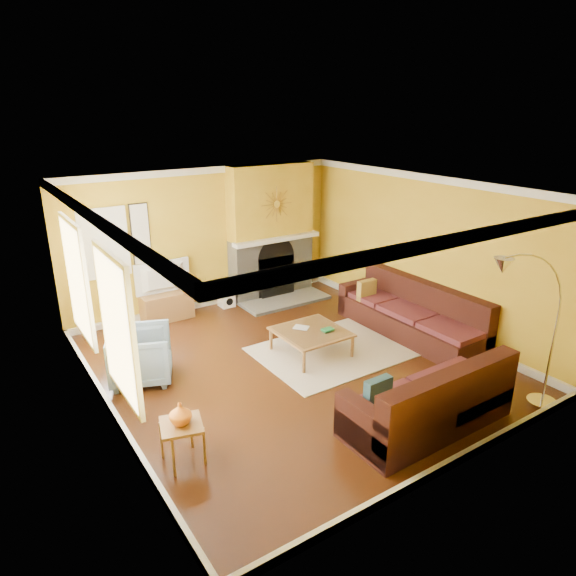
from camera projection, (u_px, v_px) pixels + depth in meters
floor at (292, 364)px, 7.95m from camera, size 5.50×6.00×0.02m
ceiling at (293, 188)px, 7.03m from camera, size 5.50×6.00×0.02m
wall_back at (205, 239)px, 9.85m from camera, size 5.50×0.02×2.70m
wall_front at (461, 363)px, 5.13m from camera, size 5.50×0.02×2.70m
wall_left at (99, 323)px, 6.06m from camera, size 0.02×6.00×2.70m
wall_right at (424, 253)px, 8.92m from camera, size 0.02×6.00×2.70m
baseboard at (293, 360)px, 7.92m from camera, size 5.50×6.00×0.12m
crown_molding at (293, 193)px, 7.05m from camera, size 5.50×6.00×0.12m
window_left_near at (76, 281)px, 7.05m from camera, size 0.06×1.22×1.72m
window_left_far at (116, 328)px, 5.56m from camera, size 0.06×1.22×1.72m
window_back at (104, 243)px, 8.76m from camera, size 0.82×0.06×1.22m
wall_art at (141, 235)px, 9.09m from camera, size 0.34×0.04×1.14m
fireplace at (271, 232)px, 10.39m from camera, size 1.80×0.40×2.70m
mantel at (277, 239)px, 10.23m from camera, size 1.92×0.22×0.08m
hearth at (286, 301)px, 10.40m from camera, size 1.80×0.70×0.06m
sunburst at (277, 204)px, 10.01m from camera, size 0.70×0.04×0.70m
rug at (333, 351)px, 8.33m from camera, size 2.40×1.80×0.02m
sectional_sofa at (379, 338)px, 7.75m from camera, size 3.37×3.89×0.90m
coffee_table at (311, 342)px, 8.19m from camera, size 1.04×1.04×0.41m
media_console at (167, 306)px, 9.52m from camera, size 0.93×0.42×0.51m
tv at (164, 278)px, 9.33m from camera, size 1.03×0.14×0.59m
subwoofer at (226, 300)px, 10.17m from camera, size 0.27×0.27×0.27m
armchair at (141, 355)px, 7.36m from camera, size 1.11×1.09×0.78m
side_table at (183, 443)px, 5.69m from camera, size 0.55×0.55×0.49m
vase at (180, 414)px, 5.56m from camera, size 0.27×0.27×0.26m
book at (299, 330)px, 8.12m from camera, size 0.28×0.30×0.02m
arc_lamp at (527, 339)px, 6.17m from camera, size 1.42×0.36×2.25m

